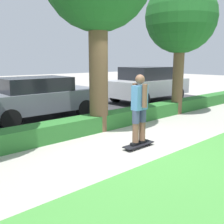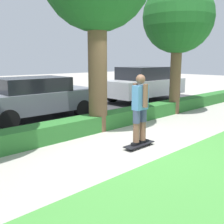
{
  "view_description": "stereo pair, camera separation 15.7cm",
  "coord_description": "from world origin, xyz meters",
  "px_view_note": "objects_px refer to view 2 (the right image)",
  "views": [
    {
      "loc": [
        -4.22,
        -4.12,
        1.98
      ],
      "look_at": [
        0.04,
        0.6,
        0.72
      ],
      "focal_mm": 42.0,
      "sensor_mm": 36.0,
      "label": 1
    },
    {
      "loc": [
        -4.33,
        -4.02,
        1.98
      ],
      "look_at": [
        0.04,
        0.6,
        0.72
      ],
      "focal_mm": 42.0,
      "sensor_mm": 36.0,
      "label": 2
    }
  ],
  "objects_px": {
    "tree_far": "(178,19)",
    "skater_person": "(140,108)",
    "parked_car_rear": "(144,84)",
    "parked_car_middle": "(36,97)",
    "skateboard": "(139,144)"
  },
  "relations": [
    {
      "from": "skater_person",
      "to": "tree_far",
      "type": "relative_size",
      "value": 0.34
    },
    {
      "from": "tree_far",
      "to": "skater_person",
      "type": "bearing_deg",
      "value": -156.82
    },
    {
      "from": "tree_far",
      "to": "parked_car_rear",
      "type": "xyz_separation_m",
      "value": [
        1.49,
        2.71,
        -2.57
      ]
    },
    {
      "from": "skateboard",
      "to": "skater_person",
      "type": "height_order",
      "value": "skater_person"
    },
    {
      "from": "tree_far",
      "to": "parked_car_middle",
      "type": "height_order",
      "value": "tree_far"
    },
    {
      "from": "parked_car_middle",
      "to": "parked_car_rear",
      "type": "xyz_separation_m",
      "value": [
        5.75,
        0.03,
        0.11
      ]
    },
    {
      "from": "skater_person",
      "to": "tree_far",
      "type": "xyz_separation_m",
      "value": [
        3.98,
        1.7,
        2.49
      ]
    },
    {
      "from": "skateboard",
      "to": "tree_far",
      "type": "distance_m",
      "value": 5.48
    },
    {
      "from": "skateboard",
      "to": "skater_person",
      "type": "relative_size",
      "value": 0.53
    },
    {
      "from": "skater_person",
      "to": "parked_car_middle",
      "type": "relative_size",
      "value": 0.37
    },
    {
      "from": "skater_person",
      "to": "parked_car_rear",
      "type": "bearing_deg",
      "value": 38.9
    },
    {
      "from": "parked_car_middle",
      "to": "parked_car_rear",
      "type": "distance_m",
      "value": 5.75
    },
    {
      "from": "tree_far",
      "to": "parked_car_rear",
      "type": "relative_size",
      "value": 1.11
    },
    {
      "from": "skater_person",
      "to": "parked_car_rear",
      "type": "relative_size",
      "value": 0.37
    },
    {
      "from": "parked_car_middle",
      "to": "skater_person",
      "type": "bearing_deg",
      "value": -85.56
    }
  ]
}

